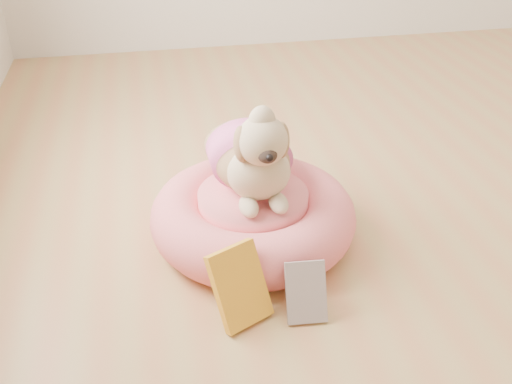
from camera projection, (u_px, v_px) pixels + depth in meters
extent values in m
plane|color=tan|center=(497.00, 221.00, 2.08)|extent=(4.50, 4.50, 0.00)
cylinder|color=#E1586D|center=(253.00, 224.00, 1.97)|extent=(0.51, 0.51, 0.11)
torus|color=#E1586D|center=(253.00, 215.00, 1.95)|extent=(0.70, 0.70, 0.18)
cylinder|color=#E1586D|center=(253.00, 204.00, 1.92)|extent=(0.37, 0.37, 0.10)
cube|color=yellow|center=(240.00, 286.00, 1.61)|extent=(0.19, 0.18, 0.22)
cube|color=white|center=(306.00, 292.00, 1.63)|extent=(0.12, 0.11, 0.16)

